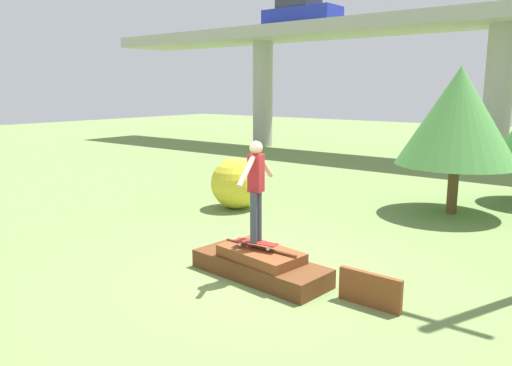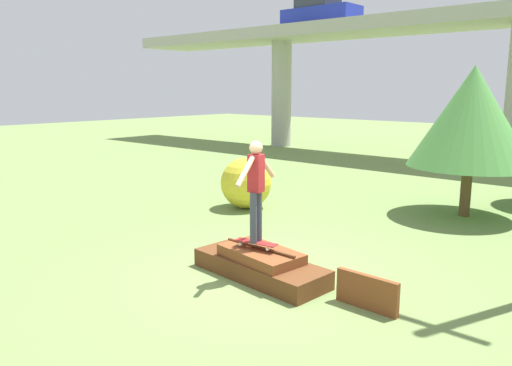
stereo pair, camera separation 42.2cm
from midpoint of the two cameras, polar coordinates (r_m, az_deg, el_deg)
ground_plane at (r=8.76m, az=-0.94°, el=-10.67°), size 80.00×80.00×0.00m
scrap_pile at (r=8.68m, az=-0.92°, el=-9.35°), size 2.56×1.12×0.55m
scrap_plank_loose at (r=7.71m, az=11.33°, el=-11.89°), size 1.00×0.11×0.52m
skateboard at (r=8.53m, az=-1.43°, el=-6.83°), size 0.79×0.33×0.09m
skater at (r=8.28m, az=-1.46°, el=-0.10°), size 0.30×1.19×1.72m
highway_overpass at (r=22.94m, az=25.98°, el=15.48°), size 44.00×3.84×6.34m
car_on_overpass_left at (r=26.83m, az=4.68°, el=18.77°), size 3.93×1.67×1.49m
tree_behind_left at (r=13.54m, az=21.28°, el=7.13°), size 3.01×3.01×3.76m
bush_yellow_flowering at (r=13.44m, az=-3.17°, el=-0.03°), size 1.37×1.37×1.37m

